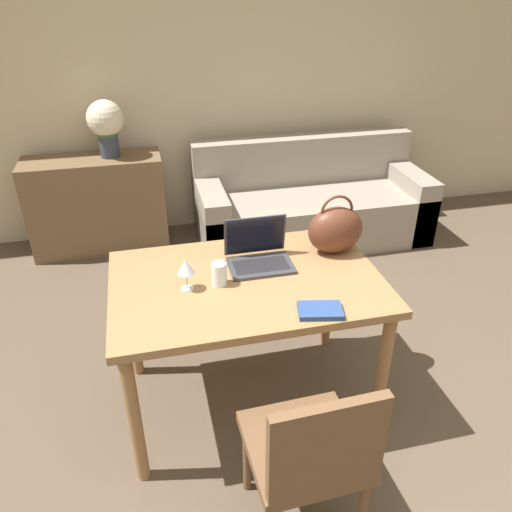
{
  "coord_description": "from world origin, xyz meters",
  "views": [
    {
      "loc": [
        -0.49,
        -1.32,
        2.05
      ],
      "look_at": [
        -0.03,
        0.62,
        0.9
      ],
      "focal_mm": 35.0,
      "sensor_mm": 36.0,
      "label": 1
    }
  ],
  "objects": [
    {
      "name": "ground_plane",
      "position": [
        0.0,
        0.0,
        0.0
      ],
      "size": [
        14.0,
        14.0,
        0.0
      ],
      "primitive_type": "plane",
      "color": "brown"
    },
    {
      "name": "couch",
      "position": [
        0.87,
        2.4,
        0.29
      ],
      "size": [
        1.93,
        0.8,
        0.82
      ],
      "color": "gray",
      "rests_on": "ground_plane"
    },
    {
      "name": "wall_back",
      "position": [
        0.0,
        2.9,
        1.35
      ],
      "size": [
        10.0,
        0.06,
        2.7
      ],
      "color": "beige",
      "rests_on": "ground_plane"
    },
    {
      "name": "laptop",
      "position": [
        0.02,
        0.77,
        0.84
      ],
      "size": [
        0.31,
        0.24,
        0.22
      ],
      "color": "#38383D",
      "rests_on": "dining_table"
    },
    {
      "name": "drinking_glass",
      "position": [
        -0.21,
        0.61,
        0.84
      ],
      "size": [
        0.07,
        0.07,
        0.11
      ],
      "color": "silver",
      "rests_on": "dining_table"
    },
    {
      "name": "dining_table",
      "position": [
        -0.07,
        0.62,
        0.68
      ],
      "size": [
        1.27,
        0.84,
        0.78
      ],
      "color": "olive",
      "rests_on": "ground_plane"
    },
    {
      "name": "sideboard",
      "position": [
        -0.88,
        2.61,
        0.39
      ],
      "size": [
        1.07,
        0.4,
        0.78
      ],
      "color": "brown",
      "rests_on": "ground_plane"
    },
    {
      "name": "wine_glass",
      "position": [
        -0.36,
        0.6,
        0.89
      ],
      "size": [
        0.08,
        0.08,
        0.15
      ],
      "color": "silver",
      "rests_on": "dining_table"
    },
    {
      "name": "book",
      "position": [
        0.17,
        0.29,
        0.79
      ],
      "size": [
        0.21,
        0.16,
        0.02
      ],
      "rotation": [
        0.0,
        0.0,
        -0.21
      ],
      "color": "navy",
      "rests_on": "dining_table"
    },
    {
      "name": "handbag",
      "position": [
        0.42,
        0.78,
        0.91
      ],
      "size": [
        0.29,
        0.18,
        0.31
      ],
      "color": "#592D1E",
      "rests_on": "dining_table"
    },
    {
      "name": "flower_vase",
      "position": [
        -0.73,
        2.62,
        1.04
      ],
      "size": [
        0.28,
        0.28,
        0.44
      ],
      "color": "#333847",
      "rests_on": "sideboard"
    },
    {
      "name": "chair",
      "position": [
        -0.0,
        -0.16,
        0.49
      ],
      "size": [
        0.45,
        0.45,
        0.86
      ],
      "rotation": [
        0.0,
        0.0,
        0.03
      ],
      "color": "brown",
      "rests_on": "ground_plane"
    }
  ]
}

